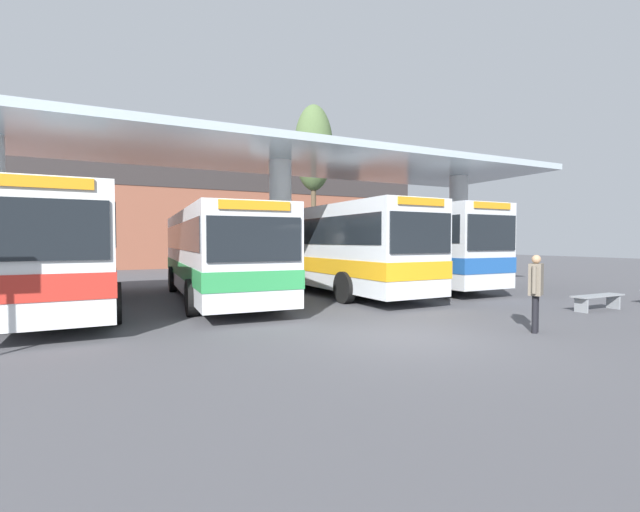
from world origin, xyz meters
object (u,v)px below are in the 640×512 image
Objects in this scene: transit_bus_left_bay at (68,248)px; pedestrian_waiting at (536,285)px; poplar_tree_behind_left at (314,149)px; transit_bus_right_bay at (324,245)px; transit_bus_center_bay at (217,251)px; transit_bus_far_right_bay at (394,244)px; waiting_bench_near_pillar at (598,299)px.

transit_bus_left_bay reaches higher than pedestrian_waiting.
transit_bus_right_bay is at bearing -112.97° from poplar_tree_behind_left.
transit_bus_far_right_bay is (8.50, 1.18, 0.20)m from transit_bus_center_bay.
pedestrian_waiting is (5.14, -8.76, -0.65)m from transit_bus_center_bay.
transit_bus_left_bay is 9.21m from transit_bus_right_bay.
poplar_tree_behind_left is at bearing 49.82° from pedestrian_waiting.
transit_bus_right_bay is (4.65, 0.78, 0.16)m from transit_bus_center_bay.
transit_bus_far_right_bay is 1.02× the size of poplar_tree_behind_left.
transit_bus_center_bay is at bearing 141.68° from waiting_bench_near_pillar.
transit_bus_left_bay is 0.97× the size of poplar_tree_behind_left.
transit_bus_far_right_bay is (3.85, 0.39, 0.04)m from transit_bus_right_bay.
transit_bus_right_bay reaches higher than pedestrian_waiting.
transit_bus_right_bay is at bearing -174.14° from transit_bus_left_bay.
poplar_tree_behind_left is (-0.57, 18.43, 7.84)m from waiting_bench_near_pillar.
pedestrian_waiting is at bearing 71.20° from transit_bus_far_right_bay.
transit_bus_left_bay is 0.95× the size of transit_bus_far_right_bay.
poplar_tree_behind_left is at bearing -92.69° from transit_bus_far_right_bay.
waiting_bench_near_pillar is (1.01, -8.69, -1.56)m from transit_bus_far_right_bay.
pedestrian_waiting is at bearing -100.94° from poplar_tree_behind_left.
transit_bus_center_bay reaches higher than pedestrian_waiting.
transit_bus_right_bay reaches higher than transit_bus_center_bay.
waiting_bench_near_pillar is at bearing -88.24° from poplar_tree_behind_left.
poplar_tree_behind_left is at bearing -126.76° from transit_bus_center_bay.
transit_bus_center_bay is 0.88× the size of transit_bus_right_bay.
transit_bus_right_bay is 12.69m from poplar_tree_behind_left.
poplar_tree_behind_left is (4.29, 10.13, 6.33)m from transit_bus_right_bay.
transit_bus_left_bay is at bearing 152.49° from waiting_bench_near_pillar.
transit_bus_left_bay is 0.89× the size of transit_bus_right_bay.
transit_bus_right_bay reaches higher than waiting_bench_near_pillar.
transit_bus_far_right_bay is (13.01, 1.39, 0.06)m from transit_bus_left_bay.
poplar_tree_behind_left is (3.80, 19.68, 7.13)m from pedestrian_waiting.
transit_bus_center_bay is 8.58m from transit_bus_far_right_bay.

